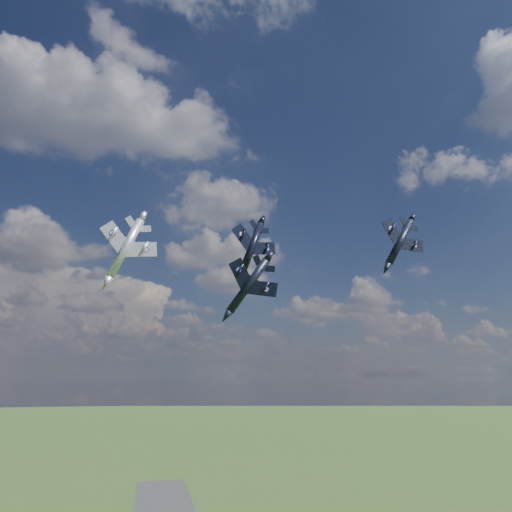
{
  "coord_description": "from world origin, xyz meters",
  "views": [
    {
      "loc": [
        -12.6,
        -74.13,
        61.43
      ],
      "look_at": [
        6.64,
        13.9,
        82.87
      ],
      "focal_mm": 35.0,
      "sensor_mm": 36.0,
      "label": 1
    }
  ],
  "objects": [
    {
      "name": "jet_left_silver",
      "position": [
        -16.83,
        11.63,
        82.52
      ],
      "size": [
        11.81,
        15.76,
        7.43
      ],
      "primitive_type": null,
      "rotation": [
        0.0,
        0.42,
        0.02
      ],
      "color": "#9697A0"
    },
    {
      "name": "jet_lead_navy",
      "position": [
        5.68,
        16.36,
        77.68
      ],
      "size": [
        16.71,
        19.34,
        9.59
      ],
      "primitive_type": null,
      "rotation": [
        0.0,
        0.63,
        -0.39
      ],
      "color": "black"
    },
    {
      "name": "jet_right_navy",
      "position": [
        29.32,
        1.57,
        83.6
      ],
      "size": [
        10.36,
        13.78,
        7.25
      ],
      "primitive_type": null,
      "rotation": [
        0.0,
        0.55,
        0.07
      ],
      "color": "black"
    },
    {
      "name": "jet_high_navy",
      "position": [
        8.38,
        26.03,
        87.7
      ],
      "size": [
        16.03,
        18.98,
        7.45
      ],
      "primitive_type": null,
      "rotation": [
        0.0,
        0.38,
        0.27
      ],
      "color": "black"
    }
  ]
}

